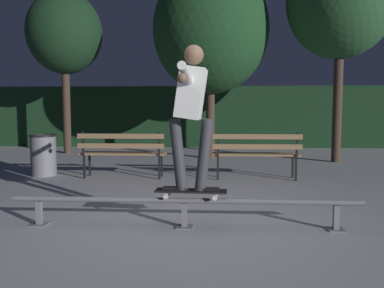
% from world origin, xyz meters
% --- Properties ---
extents(ground_plane, '(90.00, 90.00, 0.00)m').
position_xyz_m(ground_plane, '(0.00, 0.00, 0.00)').
color(ground_plane, '#99999E').
extents(hedge_backdrop, '(24.00, 1.20, 2.05)m').
position_xyz_m(hedge_backdrop, '(0.00, 9.68, 1.02)').
color(hedge_backdrop, black).
rests_on(hedge_backdrop, ground).
extents(grind_rail, '(3.84, 0.18, 0.33)m').
position_xyz_m(grind_rail, '(0.00, 0.02, 0.25)').
color(grind_rail, slate).
rests_on(grind_rail, ground).
extents(skateboard, '(0.79, 0.25, 0.09)m').
position_xyz_m(skateboard, '(0.07, 0.02, 0.40)').
color(skateboard, black).
rests_on(skateboard, grind_rail).
extents(skateboarder, '(0.63, 1.41, 1.56)m').
position_xyz_m(skateboarder, '(0.08, 0.02, 1.34)').
color(skateboarder, black).
rests_on(skateboarder, skateboard).
extents(park_bench_leftmost, '(1.60, 0.42, 0.88)m').
position_xyz_m(park_bench_leftmost, '(-1.40, 3.05, 0.54)').
color(park_bench_leftmost, black).
rests_on(park_bench_leftmost, ground).
extents(park_bench_left_center, '(1.60, 0.42, 0.88)m').
position_xyz_m(park_bench_left_center, '(1.09, 3.05, 0.54)').
color(park_bench_left_center, black).
rests_on(park_bench_left_center, ground).
extents(tree_behind_benches, '(2.96, 2.96, 4.93)m').
position_xyz_m(tree_behind_benches, '(0.20, 6.17, 3.30)').
color(tree_behind_benches, '#3D2D23').
rests_on(tree_behind_benches, ground).
extents(tree_far_right, '(2.54, 2.54, 5.27)m').
position_xyz_m(tree_far_right, '(3.28, 5.63, 3.86)').
color(tree_far_right, '#3D2D23').
rests_on(tree_far_right, ground).
extents(tree_far_left, '(2.12, 2.12, 4.62)m').
position_xyz_m(tree_far_left, '(-3.98, 7.12, 3.42)').
color(tree_far_left, '#3D2D23').
rests_on(tree_far_left, ground).
extents(trash_can, '(0.52, 0.52, 0.80)m').
position_xyz_m(trash_can, '(-3.00, 3.27, 0.41)').
color(trash_can, slate).
rests_on(trash_can, ground).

